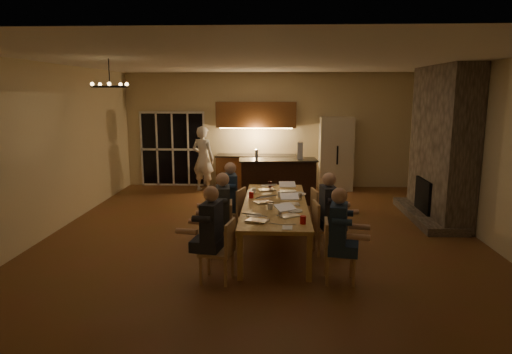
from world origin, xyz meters
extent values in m
plane|color=brown|center=(0.00, 0.00, 0.00)|extent=(9.00, 9.00, 0.00)
cube|color=beige|center=(0.00, 4.52, 1.60)|extent=(8.00, 0.04, 3.20)
cube|color=beige|center=(-4.02, 0.00, 1.60)|extent=(0.04, 9.00, 3.20)
cube|color=beige|center=(4.02, 0.00, 1.60)|extent=(0.04, 9.00, 3.20)
cube|color=white|center=(0.00, 0.00, 3.22)|extent=(8.00, 9.00, 0.04)
cube|color=black|center=(-2.70, 4.47, 1.05)|extent=(1.86, 0.08, 2.10)
cube|color=#695E52|center=(3.70, 1.20, 1.60)|extent=(0.58, 2.50, 3.20)
cube|color=beige|center=(1.90, 4.15, 1.00)|extent=(0.90, 0.68, 2.00)
cube|color=tan|center=(0.25, -0.64, 0.38)|extent=(1.10, 3.29, 0.75)
cube|color=black|center=(0.31, 2.44, 0.54)|extent=(1.91, 0.83, 1.08)
imported|color=white|center=(-1.72, 3.77, 0.89)|extent=(0.76, 0.64, 1.77)
torus|color=black|center=(-2.50, -0.82, 2.75)|extent=(0.60, 0.60, 0.03)
cylinder|color=white|center=(0.17, -1.06, 0.80)|extent=(0.09, 0.09, 0.10)
cylinder|color=white|center=(0.34, -0.13, 0.80)|extent=(0.09, 0.09, 0.10)
cylinder|color=white|center=(-0.16, 0.17, 0.80)|extent=(0.08, 0.08, 0.10)
cylinder|color=#B80D0C|center=(0.66, -1.89, 0.81)|extent=(0.09, 0.09, 0.12)
cylinder|color=#B80D0C|center=(-0.19, -0.26, 0.81)|extent=(0.08, 0.08, 0.12)
cylinder|color=#B2B2B7|center=(0.32, -1.38, 0.81)|extent=(0.06, 0.06, 0.12)
cylinder|color=#3F0F0C|center=(0.14, 0.73, 0.81)|extent=(0.07, 0.07, 0.12)
cylinder|color=#B2B2B7|center=(0.70, -0.38, 0.81)|extent=(0.07, 0.07, 0.12)
cylinder|color=white|center=(0.57, -1.17, 0.76)|extent=(0.24, 0.24, 0.02)
cylinder|color=white|center=(-0.08, -1.47, 0.76)|extent=(0.24, 0.24, 0.02)
cylinder|color=white|center=(0.71, 0.09, 0.76)|extent=(0.25, 0.25, 0.02)
cube|color=white|center=(0.43, -2.12, 0.76)|extent=(0.16, 0.21, 0.01)
cylinder|color=#99999E|center=(-0.21, 2.40, 1.20)|extent=(0.08, 0.08, 0.24)
cube|color=silver|center=(0.83, 2.47, 1.28)|extent=(0.13, 0.13, 0.41)
camera|label=1|loc=(0.26, -8.38, 2.66)|focal=32.00mm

